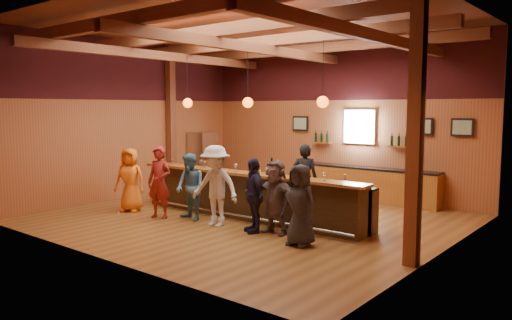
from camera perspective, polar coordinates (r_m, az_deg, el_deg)
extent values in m
plane|color=brown|center=(11.79, -0.92, -6.66)|extent=(9.00, 9.00, 0.00)
cube|color=brown|center=(14.80, 9.10, 4.63)|extent=(9.00, 0.04, 4.50)
cube|color=brown|center=(8.83, -17.91, 3.55)|extent=(9.00, 0.04, 4.50)
cube|color=brown|center=(14.81, -14.45, 4.52)|extent=(0.04, 8.00, 4.50)
cube|color=brown|center=(9.28, 20.90, 3.55)|extent=(0.04, 8.00, 4.50)
cube|color=brown|center=(11.66, -0.96, 15.46)|extent=(9.00, 8.00, 0.04)
cube|color=#340E10|center=(14.82, 9.15, 10.05)|extent=(9.00, 0.01, 1.70)
cube|color=#340E10|center=(14.83, -14.54, 9.93)|extent=(0.01, 8.00, 1.70)
cube|color=#340E10|center=(9.34, 21.11, 12.16)|extent=(0.01, 8.00, 1.70)
cube|color=brown|center=(15.64, -9.68, 4.69)|extent=(0.22, 0.22, 4.50)
cube|color=brown|center=(8.39, 17.78, 3.44)|extent=(0.22, 0.22, 4.50)
cube|color=brown|center=(9.55, -13.07, 15.60)|extent=(8.80, 0.20, 0.25)
cube|color=brown|center=(10.88, -4.46, 14.53)|extent=(8.80, 0.20, 0.25)
cube|color=brown|center=(12.39, 2.10, 13.49)|extent=(8.80, 0.20, 0.25)
cube|color=brown|center=(14.03, 7.14, 12.57)|extent=(8.80, 0.20, 0.25)
cube|color=brown|center=(13.70, -10.82, 11.62)|extent=(0.18, 7.80, 0.22)
cube|color=brown|center=(11.59, -0.96, 12.77)|extent=(0.18, 7.80, 0.22)
cube|color=brown|center=(9.94, 12.80, 13.75)|extent=(0.18, 7.80, 0.22)
cube|color=black|center=(11.69, -0.93, -4.14)|extent=(6.00, 0.60, 1.05)
cube|color=brown|center=(11.47, -1.51, -1.54)|extent=(6.30, 0.50, 0.06)
cube|color=black|center=(11.92, 0.24, -2.00)|extent=(6.00, 0.48, 0.05)
cube|color=black|center=(11.99, 0.24, -4.25)|extent=(6.00, 0.48, 0.90)
cube|color=silver|center=(10.80, 8.55, -3.15)|extent=(0.45, 0.40, 0.14)
cube|color=silver|center=(10.55, 10.90, -3.40)|extent=(0.45, 0.40, 0.14)
cylinder|color=silver|center=(11.45, -2.29, -6.28)|extent=(6.00, 0.06, 0.06)
cube|color=brown|center=(14.14, 12.62, -2.82)|extent=(4.00, 0.50, 0.90)
cube|color=black|center=(14.08, 12.67, -0.91)|extent=(4.00, 0.52, 0.05)
cube|color=silver|center=(14.38, 11.75, 3.75)|extent=(0.95, 0.08, 0.95)
cube|color=white|center=(14.33, 11.66, 3.74)|extent=(0.78, 0.01, 0.78)
cube|color=black|center=(15.39, 5.09, 4.18)|extent=(0.55, 0.04, 0.45)
cube|color=silver|center=(15.37, 5.04, 4.17)|extent=(0.45, 0.01, 0.35)
cube|color=black|center=(13.63, 18.48, 3.66)|extent=(0.55, 0.04, 0.45)
cube|color=silver|center=(13.61, 18.44, 3.66)|extent=(0.45, 0.01, 0.35)
cube|color=black|center=(13.32, 22.51, 3.46)|extent=(0.55, 0.04, 0.45)
cube|color=silver|center=(13.29, 22.48, 3.46)|extent=(0.45, 0.01, 0.35)
cube|color=brown|center=(14.93, 7.49, 1.98)|extent=(0.60, 0.18, 0.04)
cylinder|color=black|center=(15.03, 6.85, 2.59)|extent=(0.07, 0.07, 0.26)
cylinder|color=black|center=(14.92, 7.50, 2.55)|extent=(0.07, 0.07, 0.26)
cylinder|color=black|center=(14.82, 8.16, 2.52)|extent=(0.07, 0.07, 0.26)
cube|color=brown|center=(13.83, 15.99, 1.48)|extent=(0.60, 0.18, 0.04)
cylinder|color=black|center=(13.90, 15.25, 2.14)|extent=(0.07, 0.07, 0.26)
cylinder|color=black|center=(13.82, 16.01, 2.10)|extent=(0.07, 0.07, 0.26)
cylinder|color=black|center=(13.74, 16.78, 2.06)|extent=(0.07, 0.07, 0.26)
cylinder|color=black|center=(12.90, -7.86, 9.24)|extent=(0.01, 0.01, 1.25)
sphere|color=#E85B0B|center=(12.88, -7.82, 6.46)|extent=(0.24, 0.24, 0.24)
cylinder|color=black|center=(11.53, -0.95, 9.69)|extent=(0.01, 0.01, 1.25)
sphere|color=#E85B0B|center=(11.51, -0.95, 6.58)|extent=(0.24, 0.24, 0.24)
cylinder|color=black|center=(10.36, 7.68, 10.05)|extent=(0.01, 0.01, 1.25)
sphere|color=#E85B0B|center=(10.33, 7.63, 6.59)|extent=(0.24, 0.24, 0.24)
cube|color=silver|center=(16.29, -6.11, 0.03)|extent=(0.70, 0.70, 1.80)
imported|color=orange|center=(12.83, -14.19, -2.20)|extent=(0.92, 0.80, 1.59)
imported|color=maroon|center=(11.87, -10.99, -2.54)|extent=(0.70, 0.55, 1.69)
imported|color=teal|center=(11.54, -7.53, -3.09)|extent=(0.84, 0.71, 1.54)
imported|color=silver|center=(10.90, -4.67, -2.97)|extent=(1.23, 0.82, 1.77)
imported|color=#1D1933|center=(10.35, -0.27, -4.06)|extent=(0.97, 0.79, 1.55)
imported|color=#614F4E|center=(10.23, 2.20, -4.22)|extent=(1.44, 0.51, 1.54)
imported|color=#232325|center=(9.38, 5.03, -5.16)|extent=(0.78, 0.54, 1.54)
imported|color=black|center=(12.06, 5.59, -2.23)|extent=(0.74, 0.62, 1.72)
cylinder|color=brown|center=(11.22, -0.04, -0.93)|extent=(0.22, 0.22, 0.24)
cylinder|color=black|center=(11.11, 1.75, -0.93)|extent=(0.08, 0.08, 0.26)
cylinder|color=black|center=(11.09, 1.75, -0.02)|extent=(0.03, 0.03, 0.09)
cylinder|color=black|center=(11.12, 1.83, -0.90)|extent=(0.08, 0.08, 0.28)
cylinder|color=black|center=(11.10, 1.84, 0.05)|extent=(0.03, 0.03, 0.10)
cylinder|color=silver|center=(13.12, -9.51, -0.52)|extent=(0.06, 0.06, 0.01)
cylinder|color=silver|center=(13.11, -9.51, -0.30)|extent=(0.01, 0.01, 0.09)
sphere|color=silver|center=(13.11, -9.52, 0.03)|extent=(0.07, 0.07, 0.07)
cylinder|color=silver|center=(12.79, -7.76, -0.65)|extent=(0.07, 0.07, 0.01)
cylinder|color=silver|center=(12.78, -7.76, -0.43)|extent=(0.01, 0.01, 0.09)
sphere|color=silver|center=(12.78, -7.76, -0.09)|extent=(0.07, 0.07, 0.07)
cylinder|color=silver|center=(12.48, -6.29, -0.80)|extent=(0.07, 0.07, 0.01)
cylinder|color=silver|center=(12.48, -6.29, -0.54)|extent=(0.01, 0.01, 0.10)
sphere|color=silver|center=(12.47, -6.30, -0.16)|extent=(0.08, 0.08, 0.08)
cylinder|color=silver|center=(12.28, -5.88, -0.90)|extent=(0.07, 0.07, 0.01)
cylinder|color=silver|center=(12.28, -5.89, -0.65)|extent=(0.01, 0.01, 0.10)
sphere|color=silver|center=(12.27, -5.89, -0.27)|extent=(0.08, 0.08, 0.08)
cylinder|color=silver|center=(11.53, -2.29, -1.33)|extent=(0.07, 0.07, 0.01)
cylinder|color=silver|center=(11.52, -2.29, -1.05)|extent=(0.01, 0.01, 0.11)
sphere|color=silver|center=(11.51, -2.29, -0.62)|extent=(0.08, 0.08, 0.08)
cylinder|color=silver|center=(11.04, 1.26, -1.65)|extent=(0.06, 0.06, 0.01)
cylinder|color=silver|center=(11.03, 1.26, -1.40)|extent=(0.01, 0.01, 0.09)
sphere|color=silver|center=(11.02, 1.26, -1.00)|extent=(0.07, 0.07, 0.07)
cylinder|color=silver|center=(10.65, 4.66, -1.95)|extent=(0.07, 0.07, 0.01)
cylinder|color=silver|center=(10.64, 4.66, -1.66)|extent=(0.01, 0.01, 0.10)
sphere|color=silver|center=(10.63, 4.67, -1.22)|extent=(0.08, 0.08, 0.08)
cylinder|color=silver|center=(10.24, 7.77, -2.31)|extent=(0.07, 0.07, 0.01)
cylinder|color=silver|center=(10.23, 7.77, -2.03)|extent=(0.01, 0.01, 0.09)
sphere|color=silver|center=(10.22, 7.78, -1.60)|extent=(0.07, 0.07, 0.07)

